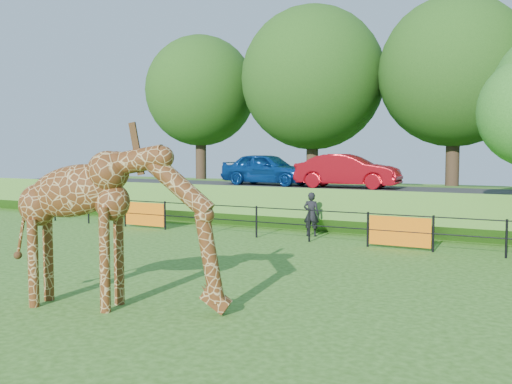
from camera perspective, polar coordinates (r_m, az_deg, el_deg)
ground at (r=12.27m, az=-10.17°, el=-10.04°), size 90.00×90.00×0.00m
giraffe at (r=11.04m, az=-13.64°, el=-3.42°), size 4.41×2.00×3.12m
perimeter_fence at (r=18.94m, az=5.35°, el=-3.34°), size 28.07×0.10×1.10m
embankment at (r=25.93m, az=12.06°, el=-1.21°), size 40.00×9.00×1.30m
road at (r=24.45m, az=11.05°, el=0.17°), size 40.00×5.00×0.12m
car_blue at (r=26.89m, az=1.11°, el=2.32°), size 4.51×1.99×1.51m
car_red at (r=24.96m, az=9.16°, el=2.09°), size 4.55×1.86×1.47m
visitor at (r=20.24m, az=5.55°, el=-2.21°), size 0.62×0.46×1.56m
bg_tree_line at (r=31.98m, az=19.05°, el=11.38°), size 37.30×8.80×11.82m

